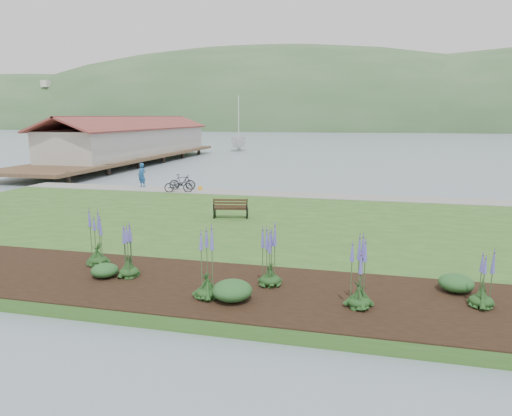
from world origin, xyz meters
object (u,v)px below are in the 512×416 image
Objects in this scene: person at (142,173)px; bicycle_a at (179,185)px; sailboat at (239,151)px; park_bench at (231,208)px.

person is 1.09× the size of bicycle_a.
bicycle_a is (3.38, -1.43, -0.53)m from person.
bicycle_a is 0.07× the size of sailboat.
sailboat is at bearing -4.67° from bicycle_a.
person is 41.49m from sailboat.
person reaches higher than park_bench.
park_bench is at bearing -85.57° from sailboat.
bicycle_a is at bearing 119.25° from park_bench.
park_bench is 0.06× the size of sailboat.
bicycle_a is at bearing -6.91° from person.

